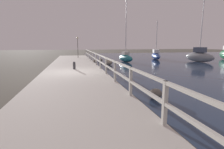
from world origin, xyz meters
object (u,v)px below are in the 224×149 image
object	(u,v)px
sailboat_gray	(199,56)
sailboat_blue	(156,55)
mooring_bollard	(74,65)
dock_lamp	(78,43)
sailboat_teal	(126,57)

from	to	relation	value
sailboat_gray	sailboat_blue	bearing A→B (deg)	109.80
mooring_bollard	sailboat_blue	distance (m)	15.98
dock_lamp	sailboat_gray	bearing A→B (deg)	-21.57
sailboat_teal	sailboat_blue	xyz separation A→B (m)	(5.60, 2.89, 0.02)
dock_lamp	sailboat_teal	xyz separation A→B (m)	(5.80, -3.83, -1.86)
sailboat_gray	sailboat_blue	xyz separation A→B (m)	(-3.49, 4.95, -0.17)
mooring_bollard	dock_lamp	world-z (taller)	dock_lamp
sailboat_gray	sailboat_teal	bearing A→B (deg)	151.86
dock_lamp	sailboat_blue	distance (m)	11.58
dock_lamp	sailboat_teal	distance (m)	7.19
sailboat_gray	mooring_bollard	bearing A→B (deg)	-175.53
mooring_bollard	dock_lamp	distance (m)	11.64
mooring_bollard	sailboat_gray	xyz separation A→B (m)	(15.50, 5.60, 0.13)
dock_lamp	sailboat_teal	world-z (taller)	sailboat_teal
sailboat_teal	sailboat_blue	size ratio (longest dim) A/B	1.41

